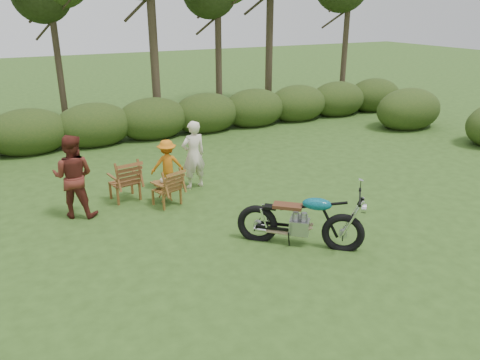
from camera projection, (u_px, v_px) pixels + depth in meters
name	position (u px, v px, depth m)	size (l,w,h in m)	color
ground	(293.00, 248.00, 8.97)	(80.00, 80.00, 0.00)	#2A4617
tree_line	(154.00, 22.00, 15.98)	(22.52, 11.62, 8.14)	#33281B
motorcycle	(299.00, 244.00, 9.12)	(2.32, 0.88, 1.32)	#0C91A8
lawn_chair_right	(167.00, 204.00, 10.92)	(0.62, 0.62, 0.90)	brown
lawn_chair_left	(126.00, 199.00, 11.22)	(0.70, 0.70, 1.01)	brown
side_table	(165.00, 192.00, 10.98)	(0.49, 0.41, 0.50)	brown
cup	(163.00, 181.00, 10.82)	(0.14, 0.14, 0.11)	beige
adult_a	(195.00, 187.00, 11.95)	(0.63, 0.41, 1.73)	beige
adult_b	(78.00, 215.00, 10.36)	(0.89, 0.70, 1.84)	#5B221A
child	(169.00, 188.00, 11.88)	(0.82, 0.47, 1.28)	orange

